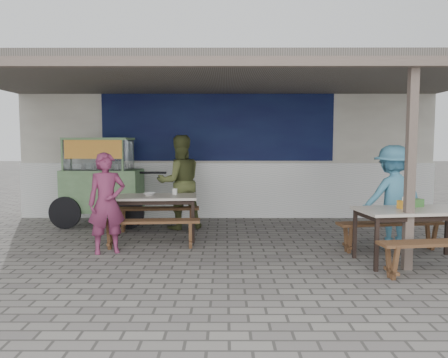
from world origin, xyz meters
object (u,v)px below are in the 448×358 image
object	(u,v)px
bench_left_wall	(157,213)
patron_street_side	(107,203)
patron_wall_side	(180,182)
table_left	(154,200)
donation_box	(417,203)
tissue_box	(403,205)
bench_right_street	(443,249)
vendor_cart	(101,178)
patron_right_table	(392,197)
bench_left_street	(150,227)
table_right	(415,214)
condiment_bowl	(150,194)
bench_right_wall	(390,229)
condiment_jar	(175,191)

from	to	relation	value
bench_left_wall	patron_street_side	size ratio (longest dim) A/B	1.04
patron_street_side	bench_left_wall	bearing A→B (deg)	50.08
patron_street_side	patron_wall_side	world-z (taller)	patron_wall_side
table_left	donation_box	xyz separation A→B (m)	(3.93, -1.23, 0.13)
patron_wall_side	tissue_box	world-z (taller)	patron_wall_side
bench_right_street	vendor_cart	size ratio (longest dim) A/B	0.76
donation_box	patron_right_table	bearing A→B (deg)	97.76
bench_left_street	bench_left_wall	xyz separation A→B (m)	(-0.09, 1.29, 0.00)
bench_left_street	table_right	bearing A→B (deg)	-15.81
table_left	patron_right_table	xyz separation A→B (m)	(3.84, -0.57, 0.13)
table_right	condiment_bowl	world-z (taller)	condiment_bowl
condiment_bowl	tissue_box	bearing A→B (deg)	-20.99
patron_right_table	table_right	bearing A→B (deg)	77.35
bench_left_street	condiment_bowl	size ratio (longest dim) A/B	8.11
bench_right_street	condiment_bowl	bearing A→B (deg)	144.29
bench_right_wall	patron_right_table	xyz separation A→B (m)	(0.10, 0.23, 0.46)
patron_wall_side	tissue_box	xyz separation A→B (m)	(3.32, -2.33, -0.09)
patron_wall_side	tissue_box	bearing A→B (deg)	124.08
vendor_cart	patron_street_side	size ratio (longest dim) A/B	1.47
patron_right_table	tissue_box	distance (m)	0.85
bench_left_street	vendor_cart	bearing A→B (deg)	120.07
table_right	patron_street_side	world-z (taller)	patron_street_side
bench_right_street	patron_right_table	xyz separation A→B (m)	(-0.07, 1.49, 0.46)
table_right	condiment_bowl	size ratio (longest dim) A/B	8.49
table_right	patron_wall_side	size ratio (longest dim) A/B	0.92
bench_right_street	bench_right_wall	bearing A→B (deg)	90.00
patron_street_side	donation_box	bearing A→B (deg)	-25.97
bench_right_street	tissue_box	size ratio (longest dim) A/B	14.92
bench_left_street	bench_left_wall	distance (m)	1.29
vendor_cart	condiment_jar	bearing A→B (deg)	-31.62
bench_right_wall	patron_wall_side	bearing A→B (deg)	145.11
vendor_cart	patron_right_table	size ratio (longest dim) A/B	1.37
bench_right_street	bench_right_wall	world-z (taller)	same
bench_left_wall	tissue_box	xyz separation A→B (m)	(3.71, -2.04, 0.47)
condiment_jar	tissue_box	bearing A→B (deg)	-25.59
condiment_jar	donation_box	bearing A→B (deg)	-21.63
bench_right_street	vendor_cart	xyz separation A→B (m)	(-5.15, 3.32, 0.60)
table_left	bench_right_street	bearing A→B (deg)	-31.85
patron_street_side	condiment_bowl	world-z (taller)	patron_street_side
patron_street_side	condiment_jar	distance (m)	1.42
vendor_cart	patron_right_table	xyz separation A→B (m)	(5.08, -1.82, -0.14)
bench_left_wall	patron_wall_side	xyz separation A→B (m)	(0.39, 0.28, 0.56)
tissue_box	condiment_bowl	world-z (taller)	tissue_box
table_left	bench_left_street	world-z (taller)	table_left
bench_left_street	patron_wall_side	size ratio (longest dim) A/B	0.88
tissue_box	patron_street_side	bearing A→B (deg)	173.44
patron_street_side	condiment_bowl	bearing A→B (deg)	41.59
bench_left_wall	bench_right_wall	bearing A→B (deg)	-24.87
bench_left_wall	bench_right_wall	xyz separation A→B (m)	(3.78, -1.44, 0.00)
table_left	condiment_bowl	bearing A→B (deg)	149.22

